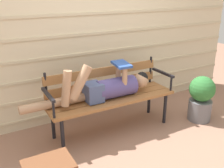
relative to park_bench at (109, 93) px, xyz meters
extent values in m
plane|color=#936B56|center=(0.00, -0.26, -0.50)|extent=(12.00, 12.00, 0.00)
cube|color=beige|center=(0.00, 0.54, 0.68)|extent=(5.12, 0.06, 2.37)
cube|color=beige|center=(0.00, 0.51, -0.37)|extent=(5.12, 0.02, 0.04)
cube|color=beige|center=(0.00, 0.51, -0.11)|extent=(5.12, 0.02, 0.04)
cube|color=beige|center=(0.00, 0.51, 0.16)|extent=(5.12, 0.02, 0.04)
cube|color=beige|center=(0.00, 0.51, 0.42)|extent=(5.12, 0.02, 0.04)
cube|color=beige|center=(0.00, 0.51, 0.68)|extent=(5.12, 0.02, 0.04)
cube|color=beige|center=(0.00, 0.51, 0.95)|extent=(5.12, 0.02, 0.04)
cube|color=#9E6638|center=(0.00, -0.22, -0.05)|extent=(1.66, 0.14, 0.04)
cube|color=#9E6638|center=(0.00, -0.07, -0.05)|extent=(1.66, 0.14, 0.04)
cube|color=#9E6638|center=(0.00, 0.09, -0.05)|extent=(1.66, 0.14, 0.04)
cube|color=#9E6638|center=(0.00, 0.16, 0.07)|extent=(1.59, 0.05, 0.11)
cube|color=#9E6638|center=(0.00, 0.16, 0.24)|extent=(1.59, 0.05, 0.11)
cylinder|color=black|center=(-0.76, 0.16, 0.16)|extent=(0.03, 0.03, 0.38)
cylinder|color=black|center=(0.76, 0.16, 0.16)|extent=(0.03, 0.03, 0.38)
cylinder|color=black|center=(-0.73, -0.25, -0.29)|extent=(0.04, 0.04, 0.43)
cylinder|color=black|center=(0.73, -0.25, -0.29)|extent=(0.04, 0.04, 0.43)
cylinder|color=black|center=(-0.73, 0.11, -0.29)|extent=(0.04, 0.04, 0.43)
cylinder|color=black|center=(0.73, 0.11, -0.29)|extent=(0.04, 0.04, 0.43)
cube|color=black|center=(-0.80, -0.07, 0.17)|extent=(0.04, 0.43, 0.03)
cylinder|color=black|center=(-0.80, -0.25, 0.07)|extent=(0.03, 0.03, 0.20)
cube|color=black|center=(0.80, -0.07, 0.17)|extent=(0.04, 0.43, 0.03)
cylinder|color=black|center=(0.80, -0.25, 0.07)|extent=(0.03, 0.03, 0.20)
cylinder|color=#514784|center=(0.06, -0.07, 0.09)|extent=(0.51, 0.25, 0.25)
cube|color=#475684|center=(-0.26, -0.07, 0.09)|extent=(0.20, 0.23, 0.22)
sphere|color=tan|center=(0.43, -0.07, 0.12)|extent=(0.19, 0.19, 0.19)
sphere|color=black|center=(0.45, -0.07, 0.15)|extent=(0.16, 0.16, 0.16)
cylinder|color=tan|center=(-0.44, -0.13, 0.27)|extent=(0.30, 0.11, 0.41)
cylinder|color=tan|center=(-0.61, -0.13, 0.22)|extent=(0.15, 0.09, 0.42)
cylinder|color=tan|center=(-0.73, -0.01, 0.02)|extent=(0.78, 0.10, 0.10)
cylinder|color=tan|center=(0.13, -0.15, 0.23)|extent=(0.06, 0.06, 0.28)
cylinder|color=tan|center=(0.13, 0.01, 0.23)|extent=(0.06, 0.06, 0.28)
cube|color=#284C9E|center=(0.13, -0.07, 0.38)|extent=(0.19, 0.26, 0.05)
cube|color=brown|center=(-1.05, -0.86, -0.13)|extent=(0.41, 0.32, 0.03)
cylinder|color=slate|center=(1.22, -0.41, -0.35)|extent=(0.32, 0.32, 0.29)
sphere|color=#2D7033|center=(1.22, -0.41, -0.03)|extent=(0.35, 0.35, 0.35)
camera|label=1|loc=(-1.47, -2.70, 1.26)|focal=41.65mm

